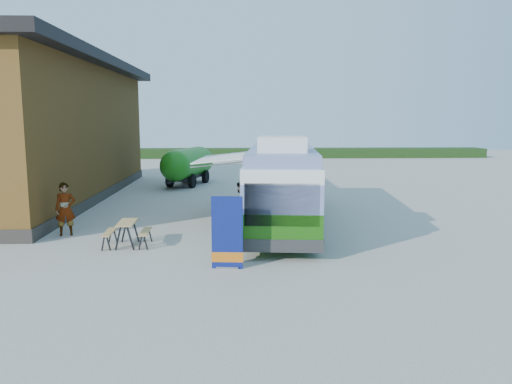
{
  "coord_description": "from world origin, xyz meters",
  "views": [
    {
      "loc": [
        0.66,
        -17.12,
        4.3
      ],
      "look_at": [
        1.39,
        2.48,
        1.4
      ],
      "focal_mm": 35.0,
      "sensor_mm": 36.0,
      "label": 1
    }
  ],
  "objects_px": {
    "person_b": "(240,202)",
    "person_a": "(65,209)",
    "picnic_table": "(127,228)",
    "bus": "(282,180)",
    "slurry_tanker": "(188,164)",
    "banner": "(227,239)"
  },
  "relations": [
    {
      "from": "person_b",
      "to": "person_a",
      "type": "bearing_deg",
      "value": -46.15
    },
    {
      "from": "person_b",
      "to": "picnic_table",
      "type": "bearing_deg",
      "value": -19.73
    },
    {
      "from": "picnic_table",
      "to": "person_b",
      "type": "distance_m",
      "value": 5.44
    },
    {
      "from": "bus",
      "to": "slurry_tanker",
      "type": "relative_size",
      "value": 1.94
    },
    {
      "from": "bus",
      "to": "slurry_tanker",
      "type": "bearing_deg",
      "value": 117.94
    },
    {
      "from": "banner",
      "to": "person_b",
      "type": "distance_m",
      "value": 6.54
    },
    {
      "from": "bus",
      "to": "person_a",
      "type": "distance_m",
      "value": 8.5
    },
    {
      "from": "banner",
      "to": "bus",
      "type": "bearing_deg",
      "value": 76.77
    },
    {
      "from": "person_a",
      "to": "person_b",
      "type": "bearing_deg",
      "value": 0.58
    },
    {
      "from": "picnic_table",
      "to": "slurry_tanker",
      "type": "relative_size",
      "value": 0.24
    },
    {
      "from": "banner",
      "to": "person_a",
      "type": "height_order",
      "value": "banner"
    },
    {
      "from": "person_b",
      "to": "slurry_tanker",
      "type": "distance_m",
      "value": 12.38
    },
    {
      "from": "picnic_table",
      "to": "person_b",
      "type": "bearing_deg",
      "value": 42.61
    },
    {
      "from": "bus",
      "to": "picnic_table",
      "type": "height_order",
      "value": "bus"
    },
    {
      "from": "banner",
      "to": "slurry_tanker",
      "type": "xyz_separation_m",
      "value": [
        -2.9,
        18.44,
        0.51
      ]
    },
    {
      "from": "person_a",
      "to": "person_b",
      "type": "relative_size",
      "value": 1.16
    },
    {
      "from": "picnic_table",
      "to": "person_a",
      "type": "height_order",
      "value": "person_a"
    },
    {
      "from": "slurry_tanker",
      "to": "picnic_table",
      "type": "bearing_deg",
      "value": -76.6
    },
    {
      "from": "person_a",
      "to": "picnic_table",
      "type": "bearing_deg",
      "value": -50.58
    },
    {
      "from": "picnic_table",
      "to": "person_a",
      "type": "distance_m",
      "value": 3.13
    },
    {
      "from": "person_b",
      "to": "bus",
      "type": "bearing_deg",
      "value": 114.17
    },
    {
      "from": "bus",
      "to": "person_a",
      "type": "xyz_separation_m",
      "value": [
        -8.19,
        -2.11,
        -0.78
      ]
    }
  ]
}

